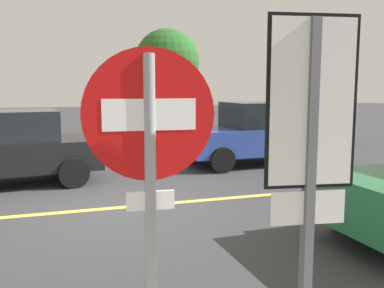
# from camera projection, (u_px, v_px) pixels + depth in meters

# --- Properties ---
(ground_plane) EXTENTS (80.00, 80.00, 0.00)m
(ground_plane) POSITION_uv_depth(u_px,v_px,m) (117.00, 208.00, 7.53)
(ground_plane) COLOR #38383A
(lane_marking_centre) EXTENTS (28.00, 0.16, 0.01)m
(lane_marking_centre) POSITION_uv_depth(u_px,v_px,m) (270.00, 195.00, 8.45)
(lane_marking_centre) COLOR #E0D14C
(stop_sign) EXTENTS (0.76, 0.09, 2.34)m
(stop_sign) POSITION_uv_depth(u_px,v_px,m) (150.00, 177.00, 2.48)
(stop_sign) COLOR gray
(stop_sign) RESTS_ON ground_plane
(speed_limit_sign) EXTENTS (0.54, 0.11, 2.52)m
(speed_limit_sign) POSITION_uv_depth(u_px,v_px,m) (310.00, 148.00, 2.48)
(speed_limit_sign) COLOR #4C4C51
(speed_limit_sign) RESTS_ON ground_plane
(car_blue_far_lane) EXTENTS (4.18, 2.16, 1.70)m
(car_blue_far_lane) POSITION_uv_depth(u_px,v_px,m) (258.00, 133.00, 11.87)
(car_blue_far_lane) COLOR #2D479E
(car_blue_far_lane) RESTS_ON ground_plane
(car_black_mid_road) EXTENTS (4.34, 2.35, 1.61)m
(car_black_mid_road) POSITION_uv_depth(u_px,v_px,m) (1.00, 148.00, 9.18)
(car_black_mid_road) COLOR black
(car_black_mid_road) RESTS_ON ground_plane
(tree_left_verge) EXTENTS (2.37, 2.37, 4.22)m
(tree_left_verge) POSITION_uv_depth(u_px,v_px,m) (167.00, 62.00, 15.68)
(tree_left_verge) COLOR #513823
(tree_left_verge) RESTS_ON ground_plane
(tree_centre_verge) EXTENTS (1.87, 1.87, 3.93)m
(tree_centre_verge) POSITION_uv_depth(u_px,v_px,m) (324.00, 62.00, 15.54)
(tree_centre_verge) COLOR #513823
(tree_centre_verge) RESTS_ON ground_plane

